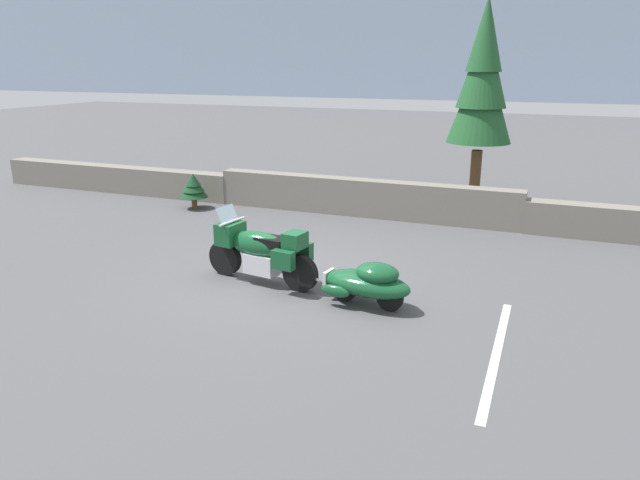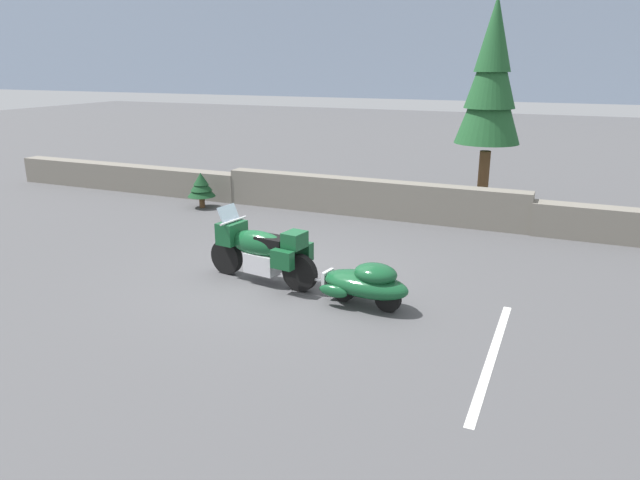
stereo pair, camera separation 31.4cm
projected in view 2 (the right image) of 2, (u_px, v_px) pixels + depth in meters
The scene contains 8 objects.
ground_plane at pixel (279, 278), 10.79m from camera, with size 80.00×80.00×0.00m, color #4C4C4F.
stone_guard_wall at pixel (362, 199), 15.17m from camera, with size 24.00×0.58×0.95m.
distant_ridgeline at pixel (557, 35), 91.81m from camera, with size 240.00×80.00×16.00m, color #8C9EB7.
touring_motorcycle at pixel (261, 249), 10.46m from camera, with size 2.31×0.94×1.33m.
car_shaped_trailer at pixel (366, 283), 9.45m from camera, with size 2.23×0.93×0.76m.
pine_tree_tall at pixel (491, 79), 14.96m from camera, with size 1.69×1.69×5.47m.
pine_sapling_near at pixel (201, 186), 15.92m from camera, with size 0.76×0.76×0.97m.
parking_stripe_marker at pixel (492, 356), 7.93m from camera, with size 0.12×3.60×0.01m, color silver.
Camera 2 is at (4.74, -8.97, 3.82)m, focal length 32.80 mm.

